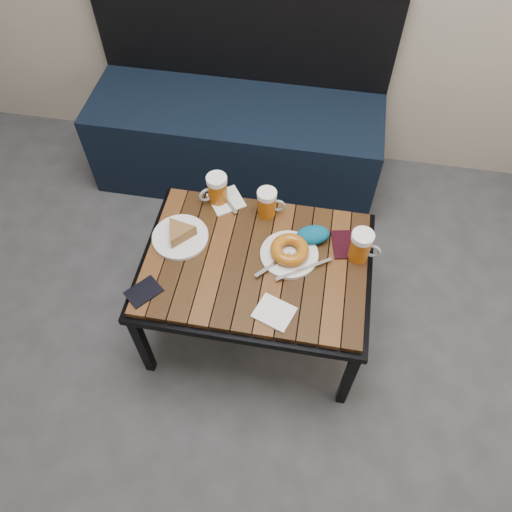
% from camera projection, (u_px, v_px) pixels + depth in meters
% --- Properties ---
extents(bench, '(1.40, 0.50, 0.95)m').
position_uv_depth(bench, '(237.00, 132.00, 2.50)').
color(bench, black).
rests_on(bench, ground).
extents(cafe_table, '(0.84, 0.62, 0.47)m').
position_uv_depth(cafe_table, '(256.00, 267.00, 1.84)').
color(cafe_table, black).
rests_on(cafe_table, ground).
extents(beer_mug_left, '(0.12, 0.11, 0.13)m').
position_uv_depth(beer_mug_left, '(217.00, 189.00, 1.92)').
color(beer_mug_left, '#A7510D').
rests_on(beer_mug_left, cafe_table).
extents(beer_mug_centre, '(0.11, 0.08, 0.12)m').
position_uv_depth(beer_mug_centre, '(267.00, 203.00, 1.88)').
color(beer_mug_centre, '#A7510D').
rests_on(beer_mug_centre, cafe_table).
extents(beer_mug_right, '(0.12, 0.09, 0.13)m').
position_uv_depth(beer_mug_right, '(361.00, 246.00, 1.76)').
color(beer_mug_right, '#A7510D').
rests_on(beer_mug_right, cafe_table).
extents(plate_pie, '(0.21, 0.21, 0.06)m').
position_uv_depth(plate_pie, '(180.00, 234.00, 1.84)').
color(plate_pie, white).
rests_on(plate_pie, cafe_table).
extents(plate_bagel, '(0.26, 0.23, 0.06)m').
position_uv_depth(plate_bagel, '(289.00, 252.00, 1.79)').
color(plate_bagel, white).
rests_on(plate_bagel, cafe_table).
extents(napkin_left, '(0.17, 0.17, 0.01)m').
position_uv_depth(napkin_left, '(226.00, 201.00, 1.96)').
color(napkin_left, white).
rests_on(napkin_left, cafe_table).
extents(napkin_right, '(0.15, 0.14, 0.01)m').
position_uv_depth(napkin_right, '(274.00, 313.00, 1.67)').
color(napkin_right, white).
rests_on(napkin_right, cafe_table).
extents(passport_navy, '(0.14, 0.14, 0.01)m').
position_uv_depth(passport_navy, '(144.00, 292.00, 1.72)').
color(passport_navy, black).
rests_on(passport_navy, cafe_table).
extents(passport_burgundy, '(0.12, 0.15, 0.01)m').
position_uv_depth(passport_burgundy, '(345.00, 244.00, 1.84)').
color(passport_burgundy, black).
rests_on(passport_burgundy, cafe_table).
extents(knit_pouch, '(0.14, 0.12, 0.05)m').
position_uv_depth(knit_pouch, '(313.00, 235.00, 1.83)').
color(knit_pouch, navy).
rests_on(knit_pouch, cafe_table).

